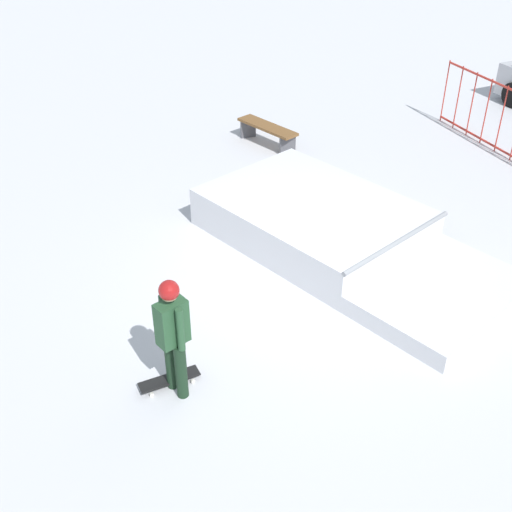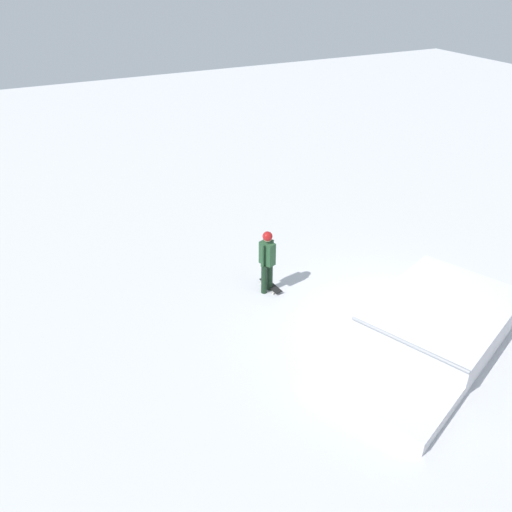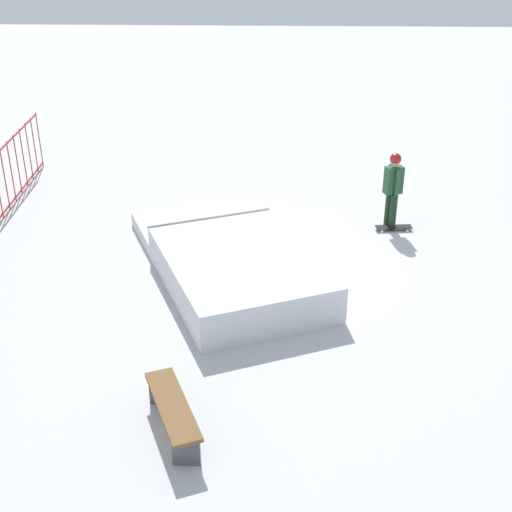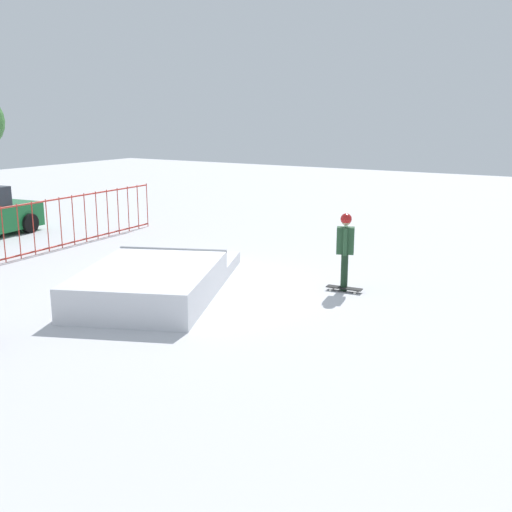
% 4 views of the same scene
% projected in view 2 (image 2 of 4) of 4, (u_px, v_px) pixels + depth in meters
% --- Properties ---
extents(ground_plane, '(60.00, 60.00, 0.00)m').
position_uv_depth(ground_plane, '(372.00, 327.00, 12.18)').
color(ground_plane, silver).
extents(skate_ramp, '(5.98, 4.48, 0.74)m').
position_uv_depth(skate_ramp, '(432.00, 328.00, 11.65)').
color(skate_ramp, silver).
rests_on(skate_ramp, ground).
extents(skater, '(0.42, 0.43, 1.73)m').
position_uv_depth(skater, '(267.00, 257.00, 12.97)').
color(skater, black).
rests_on(skater, ground).
extents(skateboard, '(0.32, 0.82, 0.09)m').
position_uv_depth(skateboard, '(271.00, 285.00, 13.56)').
color(skateboard, black).
rests_on(skateboard, ground).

